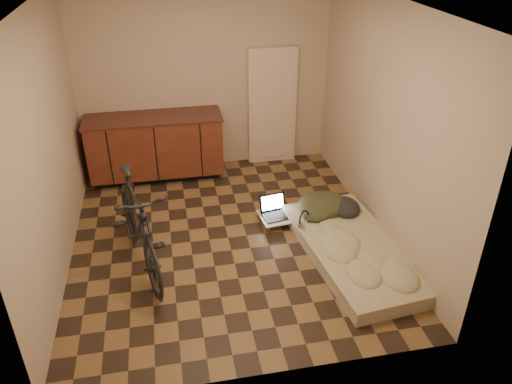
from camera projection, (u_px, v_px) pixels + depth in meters
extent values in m
cube|color=brown|center=(228.00, 238.00, 5.82)|extent=(3.50, 4.00, 0.00)
cube|color=silver|center=(220.00, 2.00, 4.53)|extent=(3.50, 4.00, 0.00)
cube|color=beige|center=(205.00, 78.00, 6.88)|extent=(3.50, 0.00, 2.60)
cube|color=beige|center=(264.00, 246.00, 3.47)|extent=(3.50, 0.00, 2.60)
cube|color=beige|center=(48.00, 148.00, 4.88)|extent=(0.00, 4.00, 2.60)
cube|color=beige|center=(383.00, 123.00, 5.47)|extent=(0.00, 4.00, 2.60)
cube|color=black|center=(159.00, 172.00, 7.15)|extent=(1.70, 0.48, 0.10)
cube|color=#572418|center=(156.00, 145.00, 6.90)|extent=(1.80, 0.60, 0.78)
cube|color=#4C251B|center=(153.00, 118.00, 6.70)|extent=(1.84, 0.62, 0.03)
cube|color=beige|center=(272.00, 106.00, 7.21)|extent=(0.70, 0.10, 1.70)
imported|color=black|center=(138.00, 220.00, 5.09)|extent=(0.92, 1.86, 1.15)
cube|color=#C2B89B|center=(353.00, 252.00, 5.47)|extent=(1.15, 2.07, 0.12)
cube|color=beige|center=(354.00, 245.00, 5.43)|extent=(1.17, 2.09, 0.05)
cube|color=brown|center=(268.00, 230.00, 5.88)|extent=(0.04, 0.04, 0.09)
cube|color=brown|center=(259.00, 215.00, 6.16)|extent=(0.04, 0.04, 0.09)
cube|color=brown|center=(312.00, 222.00, 6.03)|extent=(0.04, 0.04, 0.09)
cube|color=brown|center=(301.00, 208.00, 6.31)|extent=(0.04, 0.04, 0.09)
cube|color=white|center=(285.00, 215.00, 6.07)|extent=(0.67, 0.47, 0.02)
cube|color=black|center=(277.00, 216.00, 6.02)|extent=(0.36, 0.29, 0.02)
cube|color=black|center=(272.00, 202.00, 6.08)|extent=(0.34, 0.12, 0.21)
cube|color=white|center=(272.00, 202.00, 6.08)|extent=(0.28, 0.10, 0.17)
ellipsoid|color=white|center=(302.00, 213.00, 6.06)|extent=(0.06, 0.10, 0.03)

